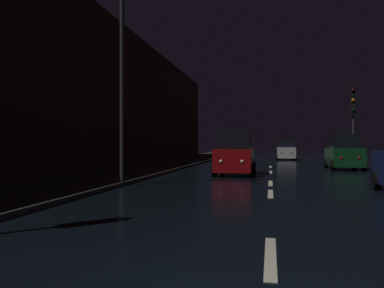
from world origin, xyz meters
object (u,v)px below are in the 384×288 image
(streetlamp_overhead, at_px, (134,49))
(car_parked_right_far, at_px, (344,153))
(traffic_light_far_right, at_px, (353,108))
(car_distant_taillights, at_px, (286,150))
(car_approaching_headlights, at_px, (235,155))

(streetlamp_overhead, bearing_deg, car_parked_right_far, 51.76)
(traffic_light_far_right, bearing_deg, car_distant_taillights, -151.25)
(traffic_light_far_right, xyz_separation_m, streetlamp_overhead, (-10.12, -13.27, 1.18))
(traffic_light_far_right, height_order, car_approaching_headlights, traffic_light_far_right)
(traffic_light_far_right, relative_size, car_parked_right_far, 1.26)
(streetlamp_overhead, height_order, car_distant_taillights, streetlamp_overhead)
(car_approaching_headlights, height_order, car_parked_right_far, car_approaching_headlights)
(car_approaching_headlights, height_order, car_distant_taillights, car_approaching_headlights)
(car_approaching_headlights, distance_m, car_distant_taillights, 19.98)
(streetlamp_overhead, relative_size, car_parked_right_far, 1.83)
(car_approaching_headlights, bearing_deg, traffic_light_far_right, 135.08)
(traffic_light_far_right, relative_size, car_distant_taillights, 1.33)
(car_parked_right_far, bearing_deg, car_approaching_headlights, 131.93)
(car_parked_right_far, height_order, car_distant_taillights, car_parked_right_far)
(streetlamp_overhead, distance_m, car_parked_right_far, 15.60)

